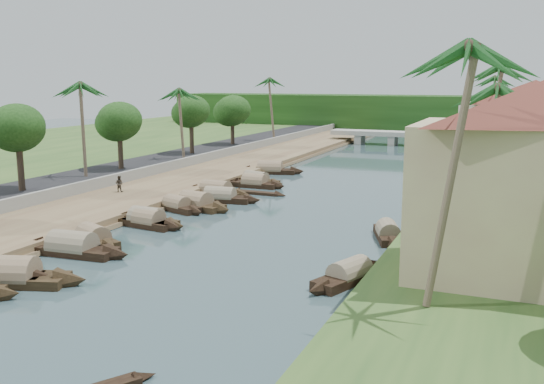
% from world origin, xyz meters
% --- Properties ---
extents(ground, '(220.00, 220.00, 0.00)m').
position_xyz_m(ground, '(0.00, 0.00, 0.00)').
color(ground, '#344A4F').
rests_on(ground, ground).
extents(left_bank, '(10.00, 180.00, 0.80)m').
position_xyz_m(left_bank, '(-16.00, 20.00, 0.40)').
color(left_bank, brown).
rests_on(left_bank, ground).
extents(right_bank, '(16.00, 180.00, 1.20)m').
position_xyz_m(right_bank, '(19.00, 20.00, 0.60)').
color(right_bank, '#27491D').
rests_on(right_bank, ground).
extents(road, '(8.00, 180.00, 1.40)m').
position_xyz_m(road, '(-24.50, 20.00, 0.70)').
color(road, black).
rests_on(road, ground).
extents(retaining_wall, '(0.40, 180.00, 1.10)m').
position_xyz_m(retaining_wall, '(-20.20, 20.00, 1.35)').
color(retaining_wall, gray).
rests_on(retaining_wall, left_bank).
extents(treeline, '(120.00, 14.00, 8.00)m').
position_xyz_m(treeline, '(0.00, 100.00, 4.00)').
color(treeline, black).
rests_on(treeline, ground).
extents(bridge, '(28.00, 4.00, 2.40)m').
position_xyz_m(bridge, '(0.00, 72.00, 1.72)').
color(bridge, gray).
rests_on(bridge, ground).
extents(building_near, '(14.85, 14.85, 10.20)m').
position_xyz_m(building_near, '(18.99, -2.00, 6.38)').
color(building_near, tan).
rests_on(building_near, right_bank).
extents(building_far, '(15.59, 15.59, 10.20)m').
position_xyz_m(building_far, '(18.99, 28.00, 6.38)').
color(building_far, silver).
rests_on(building_far, right_bank).
extents(building_distant, '(12.62, 12.62, 9.20)m').
position_xyz_m(building_distant, '(19.99, 48.00, 5.88)').
color(building_distant, tan).
rests_on(building_distant, right_bank).
extents(sampan_2, '(9.52, 4.71, 2.44)m').
position_xyz_m(sampan_2, '(-8.18, -10.64, 0.42)').
color(sampan_2, black).
rests_on(sampan_2, ground).
extents(sampan_3, '(8.81, 2.39, 2.33)m').
position_xyz_m(sampan_3, '(-8.84, -4.50, 0.42)').
color(sampan_3, black).
rests_on(sampan_3, ground).
extents(sampan_4, '(6.98, 4.46, 2.03)m').
position_xyz_m(sampan_4, '(-9.20, -1.94, 0.41)').
color(sampan_4, black).
rests_on(sampan_4, ground).
extents(sampan_5, '(6.56, 2.50, 2.07)m').
position_xyz_m(sampan_5, '(-8.49, 3.89, 0.41)').
color(sampan_5, black).
rests_on(sampan_5, ground).
extents(sampan_6, '(7.44, 2.26, 2.20)m').
position_xyz_m(sampan_6, '(-8.86, 4.12, 0.42)').
color(sampan_6, black).
rests_on(sampan_6, ground).
extents(sampan_7, '(6.99, 3.77, 1.90)m').
position_xyz_m(sampan_7, '(-9.61, 9.92, 0.41)').
color(sampan_7, black).
rests_on(sampan_7, ground).
extents(sampan_8, '(7.98, 3.30, 2.39)m').
position_xyz_m(sampan_8, '(-8.41, 11.16, 0.42)').
color(sampan_8, black).
rests_on(sampan_8, ground).
extents(sampan_9, '(8.30, 2.68, 2.08)m').
position_xyz_m(sampan_9, '(-7.90, 14.92, 0.41)').
color(sampan_9, black).
rests_on(sampan_9, ground).
extents(sampan_10, '(8.40, 2.55, 2.27)m').
position_xyz_m(sampan_10, '(-9.71, 17.51, 0.42)').
color(sampan_10, black).
rests_on(sampan_10, ground).
extents(sampan_11, '(7.25, 1.92, 2.09)m').
position_xyz_m(sampan_11, '(-8.15, 23.45, 0.41)').
color(sampan_11, black).
rests_on(sampan_11, ground).
extents(sampan_12, '(8.11, 3.84, 1.95)m').
position_xyz_m(sampan_12, '(-8.95, 25.63, 0.41)').
color(sampan_12, black).
rests_on(sampan_12, ground).
extents(sampan_13, '(8.84, 3.89, 2.35)m').
position_xyz_m(sampan_13, '(-10.34, 33.01, 0.42)').
color(sampan_13, black).
rests_on(sampan_13, ground).
extents(sampan_14, '(3.91, 7.55, 1.88)m').
position_xyz_m(sampan_14, '(9.61, -2.84, 0.41)').
color(sampan_14, black).
rests_on(sampan_14, ground).
extents(sampan_15, '(3.65, 6.91, 1.89)m').
position_xyz_m(sampan_15, '(9.67, 7.41, 0.41)').
color(sampan_15, black).
rests_on(sampan_15, ground).
extents(sampan_16, '(3.94, 9.08, 2.19)m').
position_xyz_m(sampan_16, '(10.27, 26.52, 0.41)').
color(sampan_16, black).
rests_on(sampan_16, ground).
extents(canoe_1, '(4.42, 1.66, 0.71)m').
position_xyz_m(canoe_1, '(-9.71, -4.43, 0.10)').
color(canoe_1, black).
rests_on(canoe_1, ground).
extents(canoe_2, '(6.34, 1.11, 0.92)m').
position_xyz_m(canoe_2, '(-6.20, 19.80, 0.10)').
color(canoe_2, black).
rests_on(canoe_2, ground).
extents(palm_0, '(3.20, 3.20, 13.11)m').
position_xyz_m(palm_0, '(15.00, -8.27, 12.49)').
color(palm_0, '#76644F').
rests_on(palm_0, ground).
extents(palm_1, '(3.20, 3.20, 11.26)m').
position_xyz_m(palm_1, '(16.00, 6.36, 10.69)').
color(palm_1, '#76644F').
rests_on(palm_1, ground).
extents(palm_2, '(3.20, 3.20, 12.84)m').
position_xyz_m(palm_2, '(15.00, 22.22, 12.23)').
color(palm_2, '#76644F').
rests_on(palm_2, ground).
extents(palm_3, '(3.20, 3.20, 10.28)m').
position_xyz_m(palm_3, '(16.00, 39.23, 9.75)').
color(palm_3, '#76644F').
rests_on(palm_3, ground).
extents(palm_5, '(3.20, 3.20, 11.10)m').
position_xyz_m(palm_5, '(-24.00, 15.39, 10.73)').
color(palm_5, '#76644F').
rests_on(palm_5, ground).
extents(palm_6, '(3.20, 3.20, 10.26)m').
position_xyz_m(palm_6, '(-22.00, 31.87, 9.91)').
color(palm_6, '#76644F').
rests_on(palm_6, ground).
extents(palm_7, '(3.20, 3.20, 12.04)m').
position_xyz_m(palm_7, '(14.00, 56.01, 11.44)').
color(palm_7, '#76644F').
rests_on(palm_7, ground).
extents(palm_8, '(3.20, 3.20, 11.63)m').
position_xyz_m(palm_8, '(-20.50, 58.61, 11.25)').
color(palm_8, '#76644F').
rests_on(palm_8, ground).
extents(tree_2, '(4.86, 4.86, 7.71)m').
position_xyz_m(tree_2, '(-24.00, 6.56, 7.01)').
color(tree_2, '#423126').
rests_on(tree_2, ground).
extents(tree_3, '(4.97, 4.97, 7.38)m').
position_xyz_m(tree_3, '(-24.00, 21.52, 6.65)').
color(tree_3, '#423126').
rests_on(tree_3, ground).
extents(tree_4, '(4.92, 4.92, 7.71)m').
position_xyz_m(tree_4, '(-24.00, 37.63, 6.99)').
color(tree_4, '#423126').
rests_on(tree_4, ground).
extents(tree_5, '(5.42, 5.42, 7.42)m').
position_xyz_m(tree_5, '(-24.00, 50.37, 6.52)').
color(tree_5, '#423126').
rests_on(tree_5, ground).
extents(person_far, '(0.84, 0.70, 1.58)m').
position_xyz_m(person_far, '(-17.25, 12.02, 1.59)').
color(person_far, '#362F26').
rests_on(person_far, left_bank).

